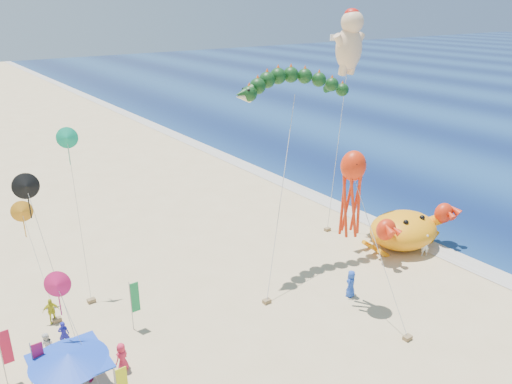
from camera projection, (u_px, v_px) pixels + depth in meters
ground at (297, 283)px, 34.27m from camera, size 320.00×320.00×0.00m
foam_strip at (409, 237)px, 40.82m from camera, size 320.00×320.00×0.00m
crab_inflatable at (405, 229)px, 38.88m from camera, size 7.70×5.26×3.37m
dragon_kite at (294, 88)px, 33.46m from camera, size 10.10×5.26×13.66m
cherub_kite at (350, 41)px, 37.94m from camera, size 3.12×1.98×17.63m
octopus_kite at (352, 188)px, 29.68m from camera, size 1.58×6.05×9.97m
canopy_blue at (69, 358)px, 23.36m from camera, size 3.66×3.66×2.71m
feather_flags at (77, 346)px, 24.82m from camera, size 7.52×6.43×3.20m
beachgoers at (174, 322)px, 28.57m from camera, size 27.10×9.16×1.85m
small_kites at (48, 217)px, 27.22m from camera, size 5.01×11.83×11.03m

